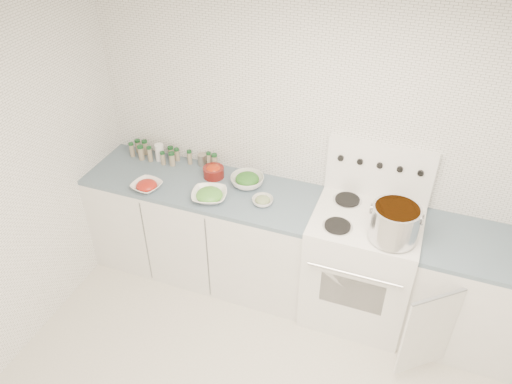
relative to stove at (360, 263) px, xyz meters
name	(u,v)px	position (x,y,z in m)	size (l,w,h in m)	color
room_walls	(240,240)	(-0.48, -1.19, 1.06)	(3.54, 3.04, 2.52)	white
counter_left	(204,228)	(-1.30, 0.00, -0.05)	(1.85, 0.62, 0.90)	white
stove	(360,263)	(0.00, 0.00, 0.00)	(0.76, 0.70, 1.36)	white
counter_right	(475,296)	(0.82, 0.00, -0.05)	(0.89, 0.88, 0.90)	white
stock_pot	(395,222)	(0.18, -0.17, 0.58)	(0.34, 0.32, 0.24)	silver
bowl_tomato	(147,186)	(-1.66, -0.20, 0.43)	(0.25, 0.25, 0.07)	white
bowl_snowpea	(209,195)	(-1.16, -0.15, 0.44)	(0.32, 0.32, 0.09)	white
bowl_broccoli	(247,180)	(-0.96, 0.12, 0.45)	(0.31, 0.31, 0.10)	white
bowl_zucchini	(263,201)	(-0.76, -0.07, 0.43)	(0.20, 0.20, 0.06)	white
bowl_pepper	(214,171)	(-1.25, 0.13, 0.45)	(0.17, 0.17, 0.10)	#601410
salt_canister	(160,152)	(-1.77, 0.21, 0.48)	(0.07, 0.07, 0.15)	white
tin_can	(202,159)	(-1.41, 0.26, 0.45)	(0.07, 0.07, 0.10)	gray
spice_cluster	(165,154)	(-1.73, 0.22, 0.47)	(0.77, 0.15, 0.14)	gray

